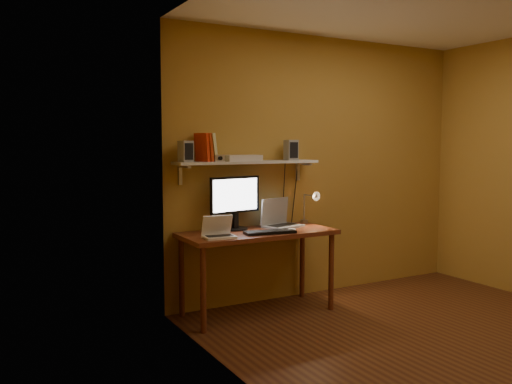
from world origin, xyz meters
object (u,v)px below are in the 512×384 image
mouse (291,230)px  speaker_right (291,150)px  speaker_left (186,151)px  shelf_camera (219,158)px  desk_lamp (311,203)px  keyboard (270,232)px  wall_shelf (248,163)px  netbook (218,231)px  desk (258,241)px  router (242,158)px  monitor (235,200)px  laptop (279,219)px

mouse → speaker_right: (0.22, 0.36, 0.70)m
mouse → speaker_right: size_ratio=0.48×
mouse → speaker_left: bearing=152.9°
shelf_camera → desk_lamp: bearing=-0.9°
desk_lamp → keyboard: bearing=-155.6°
keyboard → speaker_right: bearing=46.9°
speaker_right → shelf_camera: speaker_right is taller
wall_shelf → netbook: (-0.45, -0.32, -0.56)m
desk → mouse: size_ratio=15.02×
netbook → router: 0.78m
desk → netbook: size_ratio=5.13×
wall_shelf → mouse: wall_shelf is taller
netbook → speaker_right: (0.92, 0.31, 0.67)m
monitor → speaker_right: speaker_right is taller
netbook → shelf_camera: bearing=67.8°
keyboard → monitor: bearing=125.2°
wall_shelf → netbook: wall_shelf is taller
laptop → speaker_right: (0.16, 0.04, 0.65)m
monitor → laptop: bearing=-15.5°
mouse → speaker_left: (-0.86, 0.35, 0.70)m
mouse → shelf_camera: (-0.56, 0.31, 0.64)m
desk_lamp → router: router is taller
wall_shelf → laptop: (0.31, -0.05, -0.54)m
shelf_camera → router: (0.25, 0.05, -0.00)m
laptop → speaker_left: size_ratio=2.23×
laptop → router: (-0.37, 0.05, 0.58)m
desk → router: size_ratio=4.29×
netbook → router: router is taller
keyboard → shelf_camera: 0.79m
mouse → monitor: bearing=132.8°
keyboard → shelf_camera: (-0.34, 0.30, 0.64)m
monitor → shelf_camera: 0.42m
shelf_camera → netbook: bearing=-117.2°
wall_shelf → speaker_left: bearing=-178.4°
wall_shelf → desk_lamp: wall_shelf is taller
desk → mouse: 0.32m
laptop → speaker_right: bearing=-0.3°
netbook → desk_lamp: bearing=18.0°
netbook → keyboard: (0.48, -0.03, -0.04)m
netbook → keyboard: size_ratio=0.61×
desk_lamp → speaker_left: bearing=177.7°
netbook → speaker_right: speaker_right is taller
monitor → desk_lamp: (0.80, -0.05, -0.06)m
speaker_left → router: bearing=-9.2°
desk → wall_shelf: (0.00, 0.19, 0.69)m
monitor → mouse: size_ratio=5.72×
desk → desk_lamp: bearing=10.8°
desk_lamp → speaker_right: size_ratio=1.95×
monitor → shelf_camera: shelf_camera is taller
shelf_camera → keyboard: bearing=-41.2°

